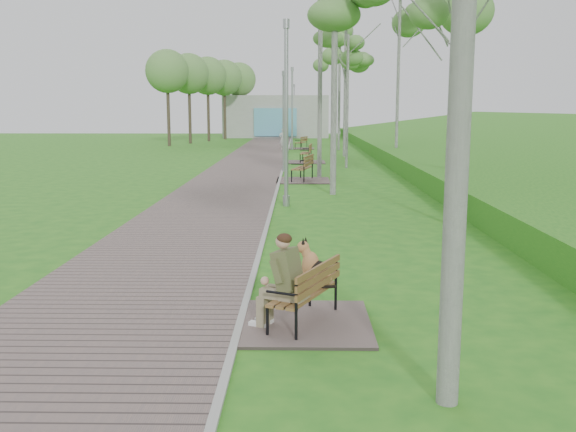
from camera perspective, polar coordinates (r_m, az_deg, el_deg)
name	(u,v)px	position (r m, az deg, el deg)	size (l,w,h in m)	color
ground	(259,256)	(12.51, -2.58, -3.53)	(120.00, 120.00, 0.00)	#276D1D
walkway	(251,162)	(33.88, -3.27, 4.81)	(3.50, 67.00, 0.04)	#695855
kerb	(285,162)	(33.79, -0.30, 4.82)	(0.10, 67.00, 0.05)	#999993
embankment	(524,165)	(34.18, 20.24, 4.24)	(14.00, 70.00, 1.60)	#4B9725
building_north	(276,117)	(63.18, -1.05, 8.83)	(10.00, 5.20, 4.00)	#9E9E99
bench_main	(300,295)	(8.47, 1.09, -7.07)	(1.69, 1.88, 1.48)	#695855
bench_second	(302,175)	(25.18, 1.28, 3.67)	(2.06, 2.29, 1.26)	#695855
bench_third	(306,158)	(33.83, 1.59, 5.16)	(1.95, 2.17, 1.20)	#695855
bench_far	(301,146)	(45.20, 1.18, 6.25)	(1.73, 1.92, 1.06)	#695855
lamp_post_near	(286,121)	(18.54, -0.16, 8.46)	(0.20, 0.20, 5.29)	#95979C
lamp_post_second	(284,125)	(28.81, -0.40, 8.08)	(0.17, 0.17, 4.45)	#95979C
lamp_post_third	(292,112)	(43.98, 0.37, 9.27)	(0.21, 0.21, 5.53)	#95979C
lamp_post_far	(294,113)	(62.73, 0.56, 9.17)	(0.20, 0.20, 5.07)	#95979C
pedestrian_near	(283,139)	(43.47, -0.44, 6.84)	(0.55, 0.36, 1.50)	silver
birch_mid_c	(348,59)	(30.77, 5.35, 13.70)	(2.23, 2.23, 6.45)	silver
birch_far_b	(346,49)	(38.38, 5.16, 14.57)	(2.40, 2.40, 7.89)	silver
birch_far_c	(340,47)	(43.86, 4.63, 14.75)	(2.50, 2.50, 8.66)	silver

